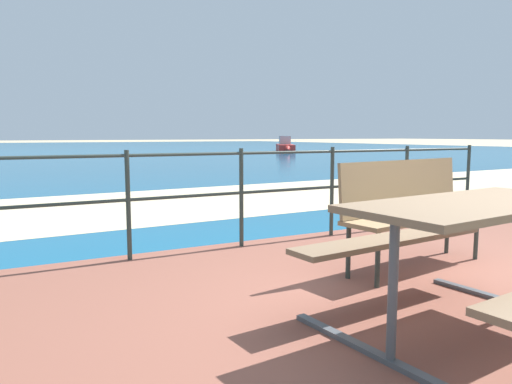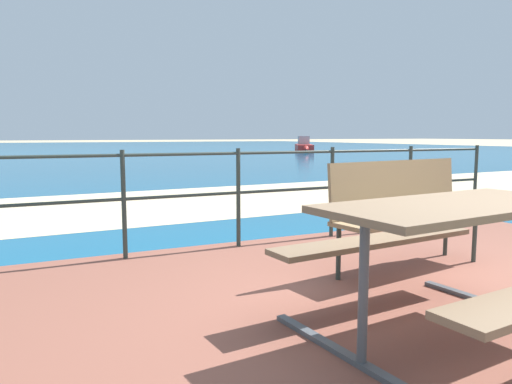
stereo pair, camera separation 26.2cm
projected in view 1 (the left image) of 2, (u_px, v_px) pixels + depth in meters
ground_plane at (477, 316)px, 3.27m from camera, size 240.00×240.00×0.00m
patio_paving at (478, 312)px, 3.27m from camera, size 6.40×5.20×0.06m
sea_water at (36, 151)px, 38.21m from camera, size 90.00×90.00×0.01m
beach_strip at (176, 203)px, 8.73m from camera, size 54.12×6.13×0.01m
picnic_table at (475, 235)px, 2.77m from camera, size 1.75×1.61×0.79m
park_bench at (410, 203)px, 4.25m from camera, size 1.63×0.64×0.95m
railing_fence at (289, 183)px, 5.29m from camera, size 5.94×0.04×1.03m
boat_near at (285, 147)px, 35.27m from camera, size 3.23×5.03×1.16m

